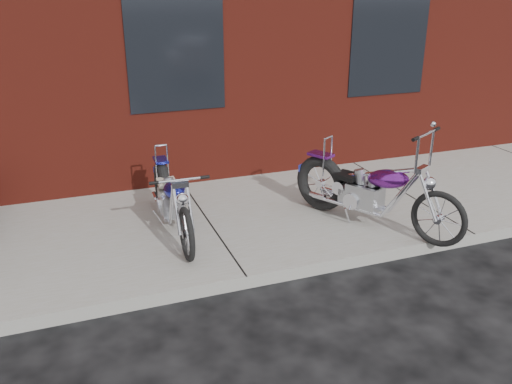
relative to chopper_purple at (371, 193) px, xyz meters
name	(u,v)px	position (x,y,z in m)	size (l,w,h in m)	color
ground	(247,289)	(-1.91, -0.70, -0.58)	(120.00, 120.00, 0.00)	black
sidewalk	(209,227)	(-1.91, 0.80, -0.51)	(22.00, 3.00, 0.15)	#A3A3A3
chopper_purple	(371,193)	(0.00, 0.00, 0.00)	(1.25, 2.14, 1.34)	black
chopper_blue	(172,201)	(-2.39, 0.71, -0.04)	(0.53, 2.16, 0.94)	black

